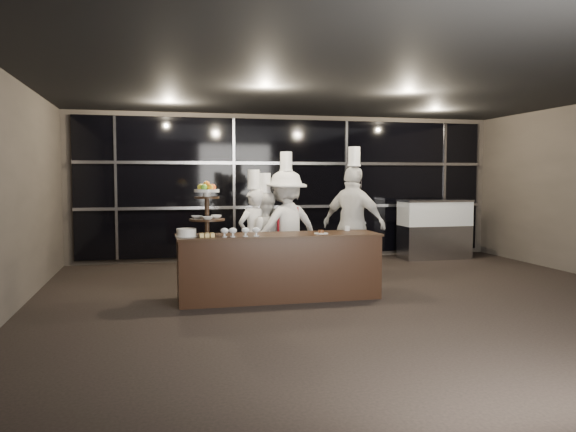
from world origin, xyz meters
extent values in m
plane|color=black|center=(0.00, 0.00, 0.00)|extent=(10.00, 10.00, 0.00)
plane|color=black|center=(0.00, 0.00, 3.00)|extent=(10.00, 10.00, 0.00)
plane|color=#473F38|center=(0.00, 5.00, 1.50)|extent=(9.00, 0.00, 9.00)
cube|color=black|center=(0.00, 4.94, 1.50)|extent=(8.60, 0.04, 2.80)
cube|color=#A5A5AA|center=(0.00, 4.89, 1.10)|extent=(8.60, 0.06, 0.06)
cube|color=#A5A5AA|center=(0.00, 4.89, 2.00)|extent=(8.60, 0.06, 0.06)
cube|color=#A5A5AA|center=(-3.50, 4.91, 1.50)|extent=(0.05, 0.05, 2.80)
cube|color=#A5A5AA|center=(-1.20, 4.91, 1.50)|extent=(0.05, 0.05, 2.80)
cube|color=#A5A5AA|center=(1.20, 4.91, 1.50)|extent=(0.05, 0.05, 2.80)
cube|color=#A5A5AA|center=(3.50, 4.91, 1.50)|extent=(0.05, 0.05, 2.80)
cube|color=black|center=(-1.08, 1.20, 0.45)|extent=(2.80, 0.70, 0.90)
cube|color=black|center=(-1.08, 1.20, 0.91)|extent=(2.84, 0.74, 0.03)
cylinder|color=black|center=(-2.08, 1.20, 0.94)|extent=(0.24, 0.24, 0.03)
cylinder|color=black|center=(-2.08, 1.20, 1.27)|extent=(0.06, 0.06, 0.70)
cylinder|color=black|center=(-2.08, 1.20, 1.14)|extent=(0.48, 0.48, 0.02)
cylinder|color=black|center=(-2.08, 1.20, 1.44)|extent=(0.34, 0.34, 0.02)
cylinder|color=white|center=(-2.08, 1.20, 1.48)|extent=(0.10, 0.10, 0.06)
cylinder|color=white|center=(-2.08, 1.20, 1.53)|extent=(0.34, 0.34, 0.04)
sphere|color=#FA5615|center=(-2.00, 1.20, 1.58)|extent=(0.09, 0.09, 0.09)
sphere|color=#89BD30|center=(-2.04, 1.27, 1.58)|extent=(0.09, 0.09, 0.09)
sphere|color=orange|center=(-2.12, 1.27, 1.58)|extent=(0.09, 0.09, 0.09)
sphere|color=yellow|center=(-2.16, 1.20, 1.58)|extent=(0.09, 0.09, 0.09)
sphere|color=#6DBC30|center=(-2.12, 1.13, 1.58)|extent=(0.09, 0.09, 0.09)
sphere|color=orange|center=(-2.04, 1.13, 1.58)|extent=(0.09, 0.09, 0.09)
sphere|color=orange|center=(-2.08, 1.20, 1.62)|extent=(0.09, 0.09, 0.09)
imported|color=white|center=(-2.21, 1.26, 1.17)|extent=(0.16, 0.16, 0.04)
imported|color=white|center=(-1.95, 1.26, 1.18)|extent=(0.15, 0.15, 0.05)
imported|color=white|center=(-2.08, 1.08, 1.17)|extent=(0.16, 0.16, 0.04)
cylinder|color=silver|center=(-1.87, 0.98, 0.93)|extent=(0.07, 0.07, 0.01)
cylinder|color=silver|center=(-1.87, 0.98, 0.96)|extent=(0.02, 0.02, 0.05)
ellipsoid|color=silver|center=(-1.87, 0.98, 1.01)|extent=(0.11, 0.11, 0.08)
ellipsoid|color=#19D538|center=(-1.87, 0.98, 1.01)|extent=(0.08, 0.08, 0.05)
cylinder|color=silver|center=(-1.76, 0.98, 0.93)|extent=(0.07, 0.07, 0.01)
cylinder|color=silver|center=(-1.76, 0.98, 0.96)|extent=(0.02, 0.02, 0.05)
ellipsoid|color=silver|center=(-1.76, 0.98, 1.01)|extent=(0.11, 0.11, 0.08)
ellipsoid|color=red|center=(-1.76, 0.98, 1.01)|extent=(0.08, 0.08, 0.05)
cylinder|color=silver|center=(-1.58, 0.98, 0.93)|extent=(0.07, 0.07, 0.01)
cylinder|color=silver|center=(-1.58, 0.98, 0.96)|extent=(0.02, 0.02, 0.05)
ellipsoid|color=silver|center=(-1.58, 0.98, 1.01)|extent=(0.11, 0.11, 0.08)
ellipsoid|color=beige|center=(-1.58, 0.98, 1.01)|extent=(0.08, 0.08, 0.05)
cylinder|color=silver|center=(-1.44, 0.98, 0.93)|extent=(0.07, 0.07, 0.01)
cylinder|color=silver|center=(-1.44, 0.98, 0.96)|extent=(0.02, 0.02, 0.05)
ellipsoid|color=silver|center=(-1.44, 0.98, 1.01)|extent=(0.11, 0.11, 0.08)
ellipsoid|color=#4B2F12|center=(-1.44, 0.98, 1.01)|extent=(0.08, 0.08, 0.05)
cylinder|color=white|center=(-2.36, 1.15, 0.93)|extent=(0.30, 0.30, 0.01)
cylinder|color=white|center=(-2.36, 1.15, 0.98)|extent=(0.26, 0.26, 0.10)
cube|color=#FDD77C|center=(-2.16, 1.00, 0.95)|extent=(0.05, 0.06, 0.05)
cube|color=#FDD77C|center=(-2.09, 1.00, 0.95)|extent=(0.05, 0.06, 0.05)
cube|color=#FDD77C|center=(-2.02, 1.00, 0.95)|extent=(0.05, 0.06, 0.05)
cube|color=#FDD77C|center=(-2.16, 1.07, 0.95)|extent=(0.05, 0.06, 0.05)
cube|color=#FDD77C|center=(-2.09, 1.07, 0.95)|extent=(0.05, 0.06, 0.05)
cube|color=#FDD77C|center=(-2.02, 1.07, 0.95)|extent=(0.05, 0.06, 0.05)
cylinder|color=white|center=(-0.49, 1.10, 0.93)|extent=(0.20, 0.20, 0.01)
cylinder|color=#4C2814|center=(-0.49, 1.10, 0.95)|extent=(0.08, 0.08, 0.04)
cylinder|color=white|center=(0.02, 1.45, 0.96)|extent=(0.08, 0.08, 0.07)
cube|color=#A5A5AA|center=(2.95, 4.30, 0.35)|extent=(1.44, 0.62, 0.70)
cube|color=silver|center=(2.95, 4.30, 0.95)|extent=(1.44, 0.62, 0.50)
cube|color=#FFC67F|center=(2.95, 4.30, 0.95)|extent=(1.34, 0.51, 0.40)
cube|color=#A5A5AA|center=(2.95, 4.30, 1.22)|extent=(1.46, 0.64, 0.04)
imported|color=white|center=(-1.24, 2.31, 0.77)|extent=(0.66, 0.56, 1.53)
cylinder|color=white|center=(-1.24, 2.31, 1.68)|extent=(0.19, 0.19, 0.30)
cylinder|color=white|center=(-1.24, 2.31, 1.54)|extent=(0.21, 0.21, 0.03)
imported|color=white|center=(-1.06, 2.32, 0.74)|extent=(0.77, 0.63, 1.48)
cylinder|color=white|center=(-1.06, 2.32, 1.63)|extent=(0.19, 0.19, 0.30)
cylinder|color=white|center=(-1.06, 2.32, 1.48)|extent=(0.21, 0.21, 0.03)
imported|color=silver|center=(-0.73, 2.23, 0.91)|extent=(1.31, 0.98, 1.81)
cylinder|color=white|center=(-0.73, 2.23, 1.96)|extent=(0.19, 0.19, 0.30)
cylinder|color=white|center=(-0.73, 2.23, 1.82)|extent=(0.21, 0.21, 0.03)
cube|color=maroon|center=(-0.73, 2.11, 0.91)|extent=(0.34, 0.03, 0.68)
imported|color=silver|center=(0.35, 2.08, 0.95)|extent=(1.07, 1.15, 1.90)
cylinder|color=white|center=(0.35, 2.08, 2.05)|extent=(0.19, 0.19, 0.30)
cylinder|color=white|center=(0.35, 2.08, 1.90)|extent=(0.21, 0.21, 0.03)
camera|label=1|loc=(-2.74, -6.43, 1.72)|focal=35.00mm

